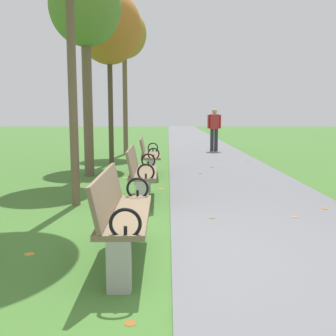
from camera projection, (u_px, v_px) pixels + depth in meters
ground_plane at (172, 261)px, 4.01m from camera, size 80.00×80.00×0.00m
paved_walkway at (195, 140)px, 21.83m from camera, size 2.79×44.00×0.02m
park_bench_1 at (122, 213)px, 3.99m from camera, size 0.49×1.61×0.90m
park_bench_2 at (142, 172)px, 6.77m from camera, size 0.51×1.61×0.90m
park_bench_3 at (149, 155)px, 9.49m from camera, size 0.55×1.62×0.90m
tree_3 at (86, 9)px, 8.89m from camera, size 1.61×1.61×4.74m
tree_4 at (110, 28)px, 11.29m from camera, size 1.87×1.87×4.91m
tree_5 at (125, 35)px, 13.96m from camera, size 1.57×1.57×5.11m
pedestrian_walking at (215, 127)px, 15.32m from camera, size 0.53×0.24×1.62m
scattered_leaves at (165, 184)px, 8.27m from camera, size 4.51×9.80×0.02m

